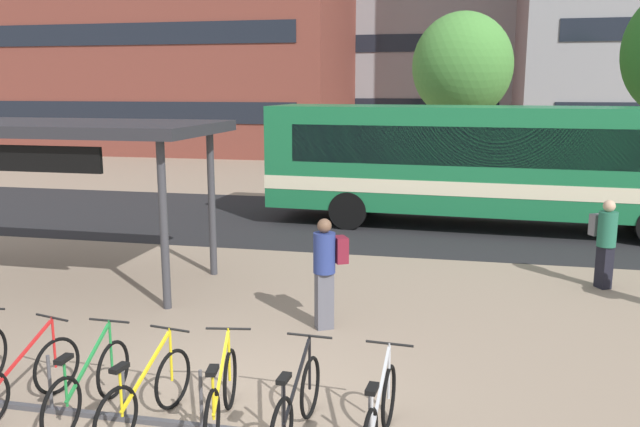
% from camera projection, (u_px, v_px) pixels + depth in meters
% --- Properties ---
extents(ground, '(200.00, 200.00, 0.00)m').
position_uv_depth(ground, '(230.00, 412.00, 7.55)').
color(ground, gray).
extents(bus_lane_asphalt, '(80.00, 7.20, 0.01)m').
position_uv_depth(bus_lane_asphalt, '(365.00, 222.00, 18.10)').
color(bus_lane_asphalt, '#232326').
rests_on(bus_lane_asphalt, ground).
extents(city_bus, '(12.14, 3.21, 3.20)m').
position_uv_depth(city_bus, '(499.00, 162.00, 17.04)').
color(city_bus, '#196B3D').
rests_on(city_bus, ground).
extents(bike_rack, '(7.40, 0.11, 0.70)m').
position_uv_depth(bike_rack, '(88.00, 409.00, 7.42)').
color(bike_rack, '#47474C').
rests_on(bike_rack, ground).
extents(parked_bicycle_red_3, '(0.61, 1.68, 0.99)m').
position_uv_depth(parked_bicycle_red_3, '(21.00, 380.00, 7.49)').
color(parked_bicycle_red_3, black).
rests_on(parked_bicycle_red_3, ground).
extents(parked_bicycle_green_4, '(0.52, 1.72, 0.99)m').
position_uv_depth(parked_bicycle_green_4, '(89.00, 386.00, 7.35)').
color(parked_bicycle_green_4, black).
rests_on(parked_bicycle_green_4, ground).
extents(parked_bicycle_yellow_5, '(0.52, 1.71, 0.99)m').
position_uv_depth(parked_bicycle_yellow_5, '(146.00, 396.00, 7.12)').
color(parked_bicycle_yellow_5, black).
rests_on(parked_bicycle_yellow_5, ground).
extents(parked_bicycle_yellow_6, '(0.52, 1.71, 0.99)m').
position_uv_depth(parked_bicycle_yellow_6, '(221.00, 397.00, 7.08)').
color(parked_bicycle_yellow_6, black).
rests_on(parked_bicycle_yellow_6, ground).
extents(parked_bicycle_black_7, '(0.52, 1.72, 0.99)m').
position_uv_depth(parked_bicycle_black_7, '(297.00, 406.00, 6.89)').
color(parked_bicycle_black_7, black).
rests_on(parked_bicycle_black_7, ground).
extents(parked_bicycle_silver_8, '(0.52, 1.72, 0.99)m').
position_uv_depth(parked_bicycle_silver_8, '(380.00, 416.00, 6.67)').
color(parked_bicycle_silver_8, black).
rests_on(parked_bicycle_silver_8, ground).
extents(transit_shelter, '(6.30, 2.97, 3.06)m').
position_uv_depth(transit_shelter, '(49.00, 133.00, 12.10)').
color(transit_shelter, '#38383D').
rests_on(transit_shelter, ground).
extents(commuter_maroon_pack_1, '(0.61, 0.52, 1.74)m').
position_uv_depth(commuter_maroon_pack_1, '(326.00, 266.00, 9.98)').
color(commuter_maroon_pack_1, '#565660').
rests_on(commuter_maroon_pack_1, ground).
extents(commuter_grey_pack_2, '(0.52, 0.60, 1.67)m').
position_uv_depth(commuter_grey_pack_2, '(605.00, 238.00, 12.06)').
color(commuter_grey_pack_2, black).
rests_on(commuter_grey_pack_2, ground).
extents(street_tree_0, '(3.63, 3.63, 6.38)m').
position_uv_depth(street_tree_0, '(462.00, 66.00, 23.73)').
color(street_tree_0, brown).
rests_on(street_tree_0, ground).
extents(building_centre_block, '(14.67, 11.79, 16.07)m').
position_uv_depth(building_centre_block, '(406.00, 25.00, 46.71)').
color(building_centre_block, gray).
rests_on(building_centre_block, ground).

